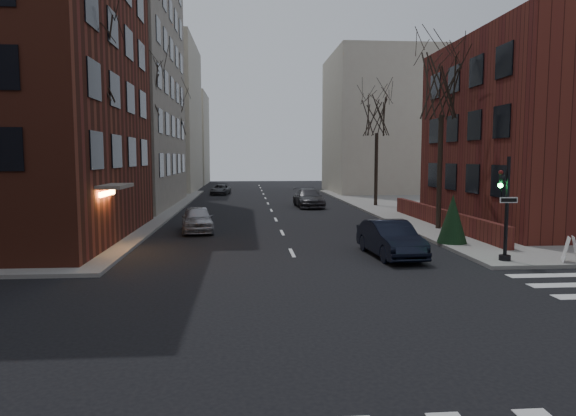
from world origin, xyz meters
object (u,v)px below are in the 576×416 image
object	(u,v)px
car_lane_far	(220,190)
sandwich_board	(571,249)
tree_right_a	(442,86)
streetlamp_near	(142,155)
evergreen_shrub	(452,219)
parked_sedan	(390,239)
tree_left_c	(173,116)
streetlamp_far	(183,156)
car_lane_gray	(309,198)
traffic_signal	(505,215)
tree_left_b	(143,86)
tree_right_b	(377,115)
tree_left_a	(90,58)
car_lane_silver	(197,219)

from	to	relation	value
car_lane_far	sandwich_board	xyz separation A→B (m)	(15.13, -38.94, 0.09)
tree_right_a	streetlamp_near	world-z (taller)	tree_right_a
car_lane_far	evergreen_shrub	bearing A→B (deg)	-63.09
parked_sedan	tree_left_c	bearing A→B (deg)	108.94
streetlamp_far	car_lane_gray	size ratio (longest dim) A/B	1.20
car_lane_gray	car_lane_far	world-z (taller)	car_lane_gray
car_lane_gray	tree_left_c	bearing A→B (deg)	144.58
tree_left_c	tree_right_a	xyz separation A→B (m)	(17.60, -22.00, 0.00)
car_lane_gray	car_lane_far	distance (m)	17.12
traffic_signal	car_lane_gray	distance (m)	23.82
streetlamp_near	car_lane_far	size ratio (longest dim) A/B	1.57
tree_left_b	tree_right_a	world-z (taller)	tree_left_b
evergreen_shrub	traffic_signal	bearing A→B (deg)	-85.23
car_lane_gray	tree_right_b	bearing A→B (deg)	-6.01
traffic_signal	evergreen_shrub	size ratio (longest dim) A/B	1.77
traffic_signal	tree_right_b	distance (m)	23.71
tree_left_a	streetlamp_far	xyz separation A→B (m)	(0.60, 28.00, -4.23)
parked_sedan	car_lane_silver	world-z (taller)	parked_sedan
tree_right_b	evergreen_shrub	size ratio (longest dim) A/B	4.06
car_lane_silver	car_lane_gray	size ratio (longest dim) A/B	0.80
evergreen_shrub	tree_right_b	bearing A→B (deg)	86.34
parked_sedan	car_lane_gray	world-z (taller)	car_lane_gray
parked_sedan	car_lane_silver	xyz separation A→B (m)	(-8.67, 7.92, -0.04)
parked_sedan	car_lane_gray	size ratio (longest dim) A/B	0.87
tree_right_b	car_lane_silver	distance (m)	20.11
parked_sedan	traffic_signal	bearing A→B (deg)	-29.79
tree_left_a	tree_right_b	world-z (taller)	tree_left_a
traffic_signal	tree_left_a	xyz separation A→B (m)	(-16.74, 5.01, 6.56)
streetlamp_far	car_lane_far	world-z (taller)	streetlamp_far
streetlamp_near	car_lane_gray	bearing A→B (deg)	42.09
tree_left_c	evergreen_shrub	distance (m)	32.18
tree_right_a	evergreen_shrub	distance (m)	8.41
traffic_signal	car_lane_far	distance (m)	40.53
sandwich_board	car_lane_gray	bearing A→B (deg)	130.87
car_lane_far	tree_left_b	bearing A→B (deg)	-93.52
streetlamp_near	tree_right_a	bearing A→B (deg)	-13.24
sandwich_board	evergreen_shrub	xyz separation A→B (m)	(-2.74, 4.64, 0.64)
streetlamp_far	evergreen_shrub	xyz separation A→B (m)	(15.79, -28.86, -2.96)
streetlamp_near	parked_sedan	size ratio (longest dim) A/B	1.38
tree_right_a	car_lane_gray	distance (m)	17.00
streetlamp_far	tree_left_c	bearing A→B (deg)	-106.70
car_lane_far	evergreen_shrub	size ratio (longest dim) A/B	1.77
car_lane_far	streetlamp_near	bearing A→B (deg)	-90.57
traffic_signal	tree_right_a	bearing A→B (deg)	84.53
tree_left_a	tree_left_b	size ratio (longest dim) A/B	0.95
sandwich_board	car_lane_far	bearing A→B (deg)	135.47
traffic_signal	parked_sedan	bearing A→B (deg)	154.96
parked_sedan	evergreen_shrub	world-z (taller)	evergreen_shrub
tree_right_b	evergreen_shrub	xyz separation A→B (m)	(-1.21, -18.86, -6.31)
car_lane_gray	sandwich_board	xyz separation A→B (m)	(7.11, -23.81, -0.12)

